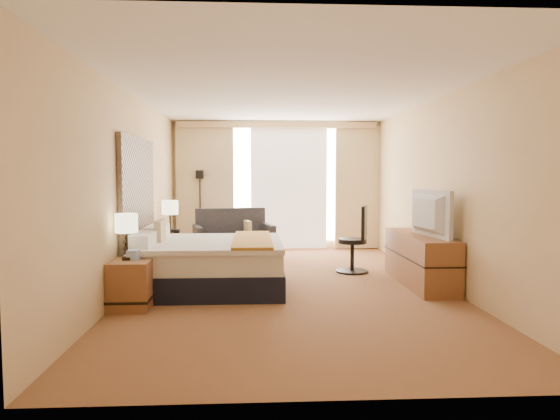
{
  "coord_description": "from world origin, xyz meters",
  "views": [
    {
      "loc": [
        -0.48,
        -6.73,
        1.51
      ],
      "look_at": [
        -0.09,
        0.4,
        1.02
      ],
      "focal_mm": 32.0,
      "sensor_mm": 36.0,
      "label": 1
    }
  ],
  "objects": [
    {
      "name": "floor",
      "position": [
        0.0,
        0.0,
        0.0
      ],
      "size": [
        4.2,
        7.0,
        0.02
      ],
      "primitive_type": "cube",
      "color": "#5D271A",
      "rests_on": "ground"
    },
    {
      "name": "ceiling",
      "position": [
        0.0,
        0.0,
        2.6
      ],
      "size": [
        4.2,
        7.0,
        0.02
      ],
      "primitive_type": "cube",
      "color": "white",
      "rests_on": "wall_back"
    },
    {
      "name": "wall_back",
      "position": [
        0.0,
        3.5,
        1.3
      ],
      "size": [
        4.2,
        0.02,
        2.6
      ],
      "primitive_type": "cube",
      "color": "beige",
      "rests_on": "ground"
    },
    {
      "name": "wall_front",
      "position": [
        0.0,
        -3.5,
        1.3
      ],
      "size": [
        4.2,
        0.02,
        2.6
      ],
      "primitive_type": "cube",
      "color": "beige",
      "rests_on": "ground"
    },
    {
      "name": "wall_left",
      "position": [
        -2.1,
        0.0,
        1.3
      ],
      "size": [
        0.02,
        7.0,
        2.6
      ],
      "primitive_type": "cube",
      "color": "beige",
      "rests_on": "ground"
    },
    {
      "name": "wall_right",
      "position": [
        2.1,
        0.0,
        1.3
      ],
      "size": [
        0.02,
        7.0,
        2.6
      ],
      "primitive_type": "cube",
      "color": "beige",
      "rests_on": "ground"
    },
    {
      "name": "headboard",
      "position": [
        -2.06,
        0.2,
        1.28
      ],
      "size": [
        0.06,
        1.85,
        1.5
      ],
      "primitive_type": "cube",
      "color": "black",
      "rests_on": "wall_left"
    },
    {
      "name": "nightstand_left",
      "position": [
        -1.87,
        -1.05,
        0.28
      ],
      "size": [
        0.45,
        0.52,
        0.55
      ],
      "primitive_type": "cube",
      "color": "#945A35",
      "rests_on": "floor"
    },
    {
      "name": "nightstand_right",
      "position": [
        -1.87,
        1.45,
        0.28
      ],
      "size": [
        0.45,
        0.52,
        0.55
      ],
      "primitive_type": "cube",
      "color": "#945A35",
      "rests_on": "floor"
    },
    {
      "name": "media_dresser",
      "position": [
        1.83,
        0.0,
        0.35
      ],
      "size": [
        0.5,
        1.8,
        0.7
      ],
      "primitive_type": "cube",
      "color": "#945A35",
      "rests_on": "floor"
    },
    {
      "name": "window",
      "position": [
        0.25,
        3.47,
        1.32
      ],
      "size": [
        2.3,
        0.02,
        2.3
      ],
      "primitive_type": "cube",
      "color": "white",
      "rests_on": "wall_back"
    },
    {
      "name": "curtains",
      "position": [
        -0.0,
        3.39,
        1.41
      ],
      "size": [
        4.12,
        0.19,
        2.56
      ],
      "color": "#CBB58F",
      "rests_on": "floor"
    },
    {
      "name": "bed",
      "position": [
        -1.06,
        -0.1,
        0.34
      ],
      "size": [
        1.9,
        1.74,
        0.92
      ],
      "color": "black",
      "rests_on": "floor"
    },
    {
      "name": "loveseat",
      "position": [
        -0.85,
        2.49,
        0.29
      ],
      "size": [
        1.56,
        1.06,
        0.89
      ],
      "rotation": [
        0.0,
        0.0,
        0.22
      ],
      "color": "maroon",
      "rests_on": "floor"
    },
    {
      "name": "floor_lamp",
      "position": [
        -1.54,
        3.3,
        1.14
      ],
      "size": [
        0.2,
        0.2,
        1.61
      ],
      "color": "black",
      "rests_on": "floor"
    },
    {
      "name": "desk_chair",
      "position": [
        1.12,
        0.89,
        0.46
      ],
      "size": [
        0.51,
        0.51,
        1.04
      ],
      "rotation": [
        0.0,
        0.0,
        -0.33
      ],
      "color": "black",
      "rests_on": "floor"
    },
    {
      "name": "lamp_left",
      "position": [
        -1.92,
        -1.02,
        0.96
      ],
      "size": [
        0.25,
        0.25,
        0.53
      ],
      "color": "black",
      "rests_on": "nightstand_left"
    },
    {
      "name": "lamp_right",
      "position": [
        -1.83,
        1.43,
        0.98
      ],
      "size": [
        0.26,
        0.26,
        0.56
      ],
      "color": "black",
      "rests_on": "nightstand_right"
    },
    {
      "name": "tissue_box",
      "position": [
        -1.85,
        -1.0,
        0.61
      ],
      "size": [
        0.15,
        0.15,
        0.11
      ],
      "primitive_type": "cube",
      "rotation": [
        0.0,
        0.0,
        -0.22
      ],
      "color": "#92AEE3",
      "rests_on": "nightstand_left"
    },
    {
      "name": "telephone",
      "position": [
        -1.79,
        1.61,
        0.58
      ],
      "size": [
        0.16,
        0.13,
        0.06
      ],
      "primitive_type": "cube",
      "rotation": [
        0.0,
        0.0,
        0.01
      ],
      "color": "black",
      "rests_on": "nightstand_right"
    },
    {
      "name": "television",
      "position": [
        1.78,
        -0.24,
        1.01
      ],
      "size": [
        0.26,
        1.08,
        0.62
      ],
      "primitive_type": "imported",
      "rotation": [
        0.0,
        0.0,
        1.68
      ],
      "color": "black",
      "rests_on": "media_dresser"
    }
  ]
}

